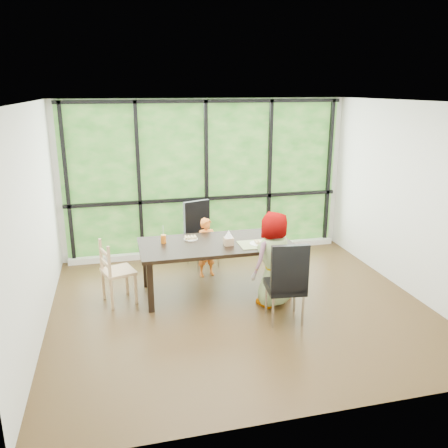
# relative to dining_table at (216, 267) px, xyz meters

# --- Properties ---
(ground) EXTENTS (5.00, 5.00, 0.00)m
(ground) POSITION_rel_dining_table_xyz_m (0.21, -0.55, -0.38)
(ground) COLOR black
(ground) RESTS_ON ground
(back_wall) EXTENTS (5.00, 0.00, 5.00)m
(back_wall) POSITION_rel_dining_table_xyz_m (0.21, 1.70, 0.98)
(back_wall) COLOR silver
(back_wall) RESTS_ON ground
(foliage_backdrop) EXTENTS (4.80, 0.02, 2.65)m
(foliage_backdrop) POSITION_rel_dining_table_xyz_m (0.21, 1.68, 0.98)
(foliage_backdrop) COLOR #184B14
(foliage_backdrop) RESTS_ON back_wall
(window_mullions) EXTENTS (4.80, 0.06, 2.65)m
(window_mullions) POSITION_rel_dining_table_xyz_m (0.21, 1.64, 0.98)
(window_mullions) COLOR black
(window_mullions) RESTS_ON back_wall
(window_sill) EXTENTS (4.80, 0.12, 0.10)m
(window_sill) POSITION_rel_dining_table_xyz_m (0.21, 1.60, -0.33)
(window_sill) COLOR silver
(window_sill) RESTS_ON ground
(dining_table) EXTENTS (2.18, 1.11, 0.75)m
(dining_table) POSITION_rel_dining_table_xyz_m (0.00, 0.00, 0.00)
(dining_table) COLOR black
(dining_table) RESTS_ON ground
(chair_window_leather) EXTENTS (0.58, 0.58, 1.08)m
(chair_window_leather) POSITION_rel_dining_table_xyz_m (0.01, 1.01, 0.17)
(chair_window_leather) COLOR black
(chair_window_leather) RESTS_ON ground
(chair_interior_leather) EXTENTS (0.51, 0.51, 1.08)m
(chair_interior_leather) POSITION_rel_dining_table_xyz_m (0.66, -1.04, 0.17)
(chair_interior_leather) COLOR black
(chair_interior_leather) RESTS_ON ground
(chair_end_beech) EXTENTS (0.51, 0.52, 0.90)m
(chair_end_beech) POSITION_rel_dining_table_xyz_m (-1.37, -0.01, 0.08)
(chair_end_beech) COLOR tan
(chair_end_beech) RESTS_ON ground
(child_toddler) EXTENTS (0.38, 0.29, 0.94)m
(child_toddler) POSITION_rel_dining_table_xyz_m (0.00, 0.62, 0.09)
(child_toddler) COLOR orange
(child_toddler) RESTS_ON ground
(child_older) EXTENTS (0.76, 0.65, 1.31)m
(child_older) POSITION_rel_dining_table_xyz_m (0.63, -0.58, 0.28)
(child_older) COLOR gray
(child_older) RESTS_ON ground
(placemat) EXTENTS (0.52, 0.38, 0.01)m
(placemat) POSITION_rel_dining_table_xyz_m (0.56, -0.21, 0.38)
(placemat) COLOR tan
(placemat) RESTS_ON dining_table
(plate_far) EXTENTS (0.20, 0.20, 0.01)m
(plate_far) POSITION_rel_dining_table_xyz_m (-0.32, 0.23, 0.38)
(plate_far) COLOR white
(plate_far) RESTS_ON dining_table
(plate_near) EXTENTS (0.24, 0.24, 0.02)m
(plate_near) POSITION_rel_dining_table_xyz_m (0.57, -0.20, 0.38)
(plate_near) COLOR white
(plate_near) RESTS_ON dining_table
(orange_cup) EXTENTS (0.08, 0.08, 0.12)m
(orange_cup) POSITION_rel_dining_table_xyz_m (-0.72, 0.17, 0.43)
(orange_cup) COLOR orange
(orange_cup) RESTS_ON dining_table
(green_cup) EXTENTS (0.07, 0.07, 0.10)m
(green_cup) POSITION_rel_dining_table_xyz_m (0.86, -0.31, 0.43)
(green_cup) COLOR #57BE38
(green_cup) RESTS_ON dining_table
(white_mug) EXTENTS (0.09, 0.09, 0.09)m
(white_mug) POSITION_rel_dining_table_xyz_m (1.00, 0.06, 0.42)
(white_mug) COLOR white
(white_mug) RESTS_ON dining_table
(tissue_box) EXTENTS (0.13, 0.13, 0.11)m
(tissue_box) POSITION_rel_dining_table_xyz_m (0.16, -0.14, 0.43)
(tissue_box) COLOR tan
(tissue_box) RESTS_ON dining_table
(crepe_rolls_far) EXTENTS (0.20, 0.12, 0.04)m
(crepe_rolls_far) POSITION_rel_dining_table_xyz_m (-0.32, 0.23, 0.41)
(crepe_rolls_far) COLOR tan
(crepe_rolls_far) RESTS_ON plate_far
(crepe_rolls_near) EXTENTS (0.10, 0.12, 0.04)m
(crepe_rolls_near) POSITION_rel_dining_table_xyz_m (0.57, -0.20, 0.41)
(crepe_rolls_near) COLOR tan
(crepe_rolls_near) RESTS_ON plate_near
(straw_white) EXTENTS (0.01, 0.04, 0.20)m
(straw_white) POSITION_rel_dining_table_xyz_m (-0.72, 0.17, 0.53)
(straw_white) COLOR white
(straw_white) RESTS_ON orange_cup
(straw_pink) EXTENTS (0.01, 0.04, 0.20)m
(straw_pink) POSITION_rel_dining_table_xyz_m (0.86, -0.31, 0.52)
(straw_pink) COLOR pink
(straw_pink) RESTS_ON green_cup
(tissue) EXTENTS (0.12, 0.12, 0.11)m
(tissue) POSITION_rel_dining_table_xyz_m (0.16, -0.14, 0.54)
(tissue) COLOR white
(tissue) RESTS_ON tissue_box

